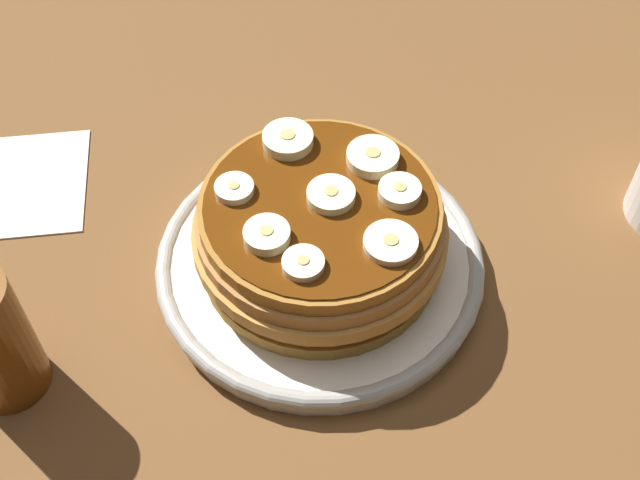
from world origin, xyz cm
name	(u,v)px	position (x,y,z in cm)	size (l,w,h in cm)	color
ground_plane	(320,284)	(0.00, 0.00, -1.50)	(140.00, 140.00, 3.00)	brown
plate	(320,263)	(0.00, 0.00, 1.12)	(23.43, 23.43, 2.07)	silver
pancake_stack	(321,232)	(0.00, -0.07, 4.72)	(17.93, 17.60, 6.03)	olive
banana_slice_0	(327,190)	(0.81, 0.49, 8.00)	(3.21, 3.21, 0.88)	#ECF4BA
banana_slice_1	(400,192)	(4.91, -1.91, 8.04)	(2.86, 2.86, 0.95)	#EFF1C0
banana_slice_2	(234,189)	(-4.48, 3.59, 7.96)	(2.63, 2.63, 0.79)	#EFE7C3
banana_slice_3	(373,158)	(4.94, 1.57, 8.08)	(3.60, 3.60, 1.04)	#F9EBB6
banana_slice_4	(303,264)	(-3.39, -4.04, 7.95)	(2.66, 2.66, 0.78)	#F8EBC3
banana_slice_5	(391,243)	(2.15, -5.24, 7.94)	(3.46, 3.46, 0.76)	#FBE1BD
banana_slice_6	(288,140)	(0.67, 5.85, 8.08)	(3.55, 3.55, 1.04)	beige
banana_slice_7	(267,235)	(-4.38, -1.05, 8.07)	(2.99, 2.99, 1.01)	#F5F1BA
napkin	(16,184)	(-17.00, 19.11, 0.15)	(11.00, 11.00, 0.30)	white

